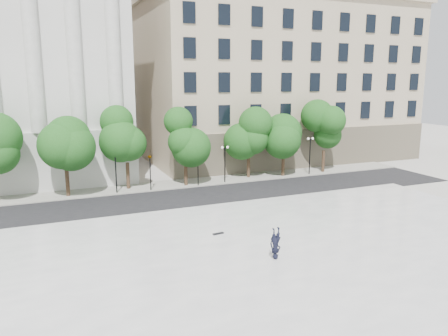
{
  "coord_description": "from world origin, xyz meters",
  "views": [
    {
      "loc": [
        -11.21,
        -19.72,
        10.96
      ],
      "look_at": [
        1.28,
        10.0,
        4.45
      ],
      "focal_mm": 35.0,
      "sensor_mm": 36.0,
      "label": 1
    }
  ],
  "objects_px": {
    "traffic_light_east": "(198,152)",
    "skateboard": "(218,234)",
    "traffic_light_west": "(150,155)",
    "person_lying": "(275,255)"
  },
  "relations": [
    {
      "from": "traffic_light_east",
      "to": "skateboard",
      "type": "distance_m",
      "value": 16.13
    },
    {
      "from": "traffic_light_east",
      "to": "person_lying",
      "type": "relative_size",
      "value": 2.15
    },
    {
      "from": "person_lying",
      "to": "traffic_light_east",
      "type": "bearing_deg",
      "value": 82.29
    },
    {
      "from": "traffic_light_east",
      "to": "skateboard",
      "type": "relative_size",
      "value": 5.12
    },
    {
      "from": "traffic_light_east",
      "to": "traffic_light_west",
      "type": "bearing_deg",
      "value": -180.0
    },
    {
      "from": "person_lying",
      "to": "skateboard",
      "type": "xyz_separation_m",
      "value": [
        -1.56,
        5.26,
        -0.22
      ]
    },
    {
      "from": "traffic_light_west",
      "to": "person_lying",
      "type": "relative_size",
      "value": 2.17
    },
    {
      "from": "skateboard",
      "to": "person_lying",
      "type": "bearing_deg",
      "value": -80.39
    },
    {
      "from": "traffic_light_west",
      "to": "traffic_light_east",
      "type": "distance_m",
      "value": 5.04
    },
    {
      "from": "traffic_light_west",
      "to": "skateboard",
      "type": "bearing_deg",
      "value": -85.89
    }
  ]
}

